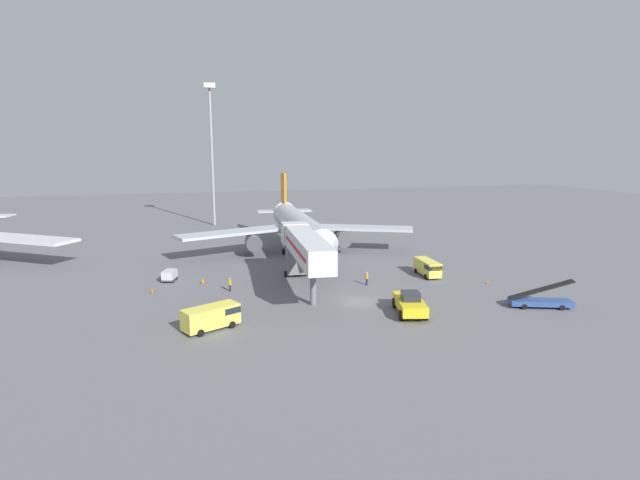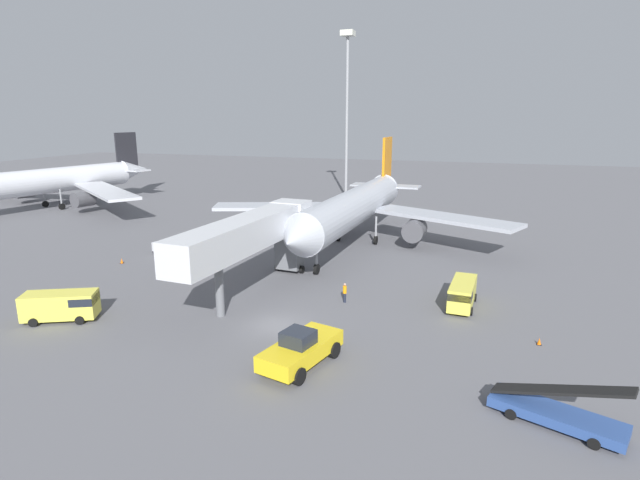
{
  "view_description": "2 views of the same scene",
  "coord_description": "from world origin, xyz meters",
  "px_view_note": "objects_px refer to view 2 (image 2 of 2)",
  "views": [
    {
      "loc": [
        -18.59,
        -51.63,
        17.42
      ],
      "look_at": [
        0.42,
        17.44,
        4.09
      ],
      "focal_mm": 27.92,
      "sensor_mm": 36.0,
      "label": 1
    },
    {
      "loc": [
        14.61,
        -33.08,
        15.78
      ],
      "look_at": [
        -2.12,
        16.97,
        2.67
      ],
      "focal_mm": 28.13,
      "sensor_mm": 36.0,
      "label": 2
    }
  ],
  "objects_px": {
    "pushback_tug": "(301,349)",
    "apron_light_mast": "(347,88)",
    "jet_bridge": "(255,234)",
    "safety_cone_bravo": "(539,341)",
    "service_van_far_left": "(462,293)",
    "ground_crew_worker_midground": "(184,268)",
    "airplane_background": "(48,182)",
    "safety_cone_alpha": "(122,261)",
    "belt_loader_truck": "(557,412)",
    "safety_cone_charlie": "(184,258)",
    "baggage_cart_outer_right": "(164,247)",
    "airplane_at_gate": "(356,207)",
    "ground_crew_worker_foreground": "(345,292)",
    "service_van_mid_center": "(62,305)"
  },
  "relations": [
    {
      "from": "pushback_tug",
      "to": "apron_light_mast",
      "type": "bearing_deg",
      "value": 103.24
    },
    {
      "from": "jet_bridge",
      "to": "safety_cone_bravo",
      "type": "relative_size",
      "value": 40.58
    },
    {
      "from": "safety_cone_bravo",
      "to": "jet_bridge",
      "type": "bearing_deg",
      "value": 171.72
    },
    {
      "from": "service_van_far_left",
      "to": "ground_crew_worker_midground",
      "type": "height_order",
      "value": "service_van_far_left"
    },
    {
      "from": "airplane_background",
      "to": "safety_cone_alpha",
      "type": "bearing_deg",
      "value": -34.54
    },
    {
      "from": "safety_cone_alpha",
      "to": "jet_bridge",
      "type": "bearing_deg",
      "value": -11.94
    },
    {
      "from": "belt_loader_truck",
      "to": "safety_cone_charlie",
      "type": "xyz_separation_m",
      "value": [
        -35.69,
        20.02,
        -0.4
      ]
    },
    {
      "from": "jet_bridge",
      "to": "baggage_cart_outer_right",
      "type": "relative_size",
      "value": 7.65
    },
    {
      "from": "ground_crew_worker_midground",
      "to": "safety_cone_alpha",
      "type": "relative_size",
      "value": 3.04
    },
    {
      "from": "airplane_at_gate",
      "to": "service_van_far_left",
      "type": "distance_m",
      "value": 23.29
    },
    {
      "from": "jet_bridge",
      "to": "airplane_background",
      "type": "height_order",
      "value": "airplane_background"
    },
    {
      "from": "service_van_far_left",
      "to": "ground_crew_worker_foreground",
      "type": "xyz_separation_m",
      "value": [
        -9.71,
        -2.04,
        -0.33
      ]
    },
    {
      "from": "baggage_cart_outer_right",
      "to": "airplane_background",
      "type": "height_order",
      "value": "airplane_background"
    },
    {
      "from": "pushback_tug",
      "to": "airplane_background",
      "type": "height_order",
      "value": "airplane_background"
    },
    {
      "from": "jet_bridge",
      "to": "airplane_at_gate",
      "type": "bearing_deg",
      "value": 78.89
    },
    {
      "from": "airplane_at_gate",
      "to": "safety_cone_charlie",
      "type": "relative_size",
      "value": 54.56
    },
    {
      "from": "safety_cone_bravo",
      "to": "airplane_background",
      "type": "xyz_separation_m",
      "value": [
        -76.25,
        30.98,
        4.5
      ]
    },
    {
      "from": "ground_crew_worker_midground",
      "to": "airplane_background",
      "type": "relative_size",
      "value": 0.04
    },
    {
      "from": "safety_cone_charlie",
      "to": "safety_cone_bravo",
      "type": "bearing_deg",
      "value": -15.66
    },
    {
      "from": "safety_cone_charlie",
      "to": "airplane_at_gate",
      "type": "bearing_deg",
      "value": 40.99
    },
    {
      "from": "jet_bridge",
      "to": "pushback_tug",
      "type": "distance_m",
      "value": 15.2
    },
    {
      "from": "safety_cone_bravo",
      "to": "ground_crew_worker_foreground",
      "type": "bearing_deg",
      "value": 166.62
    },
    {
      "from": "belt_loader_truck",
      "to": "service_van_mid_center",
      "type": "distance_m",
      "value": 35.54
    },
    {
      "from": "safety_cone_charlie",
      "to": "apron_light_mast",
      "type": "relative_size",
      "value": 0.02
    },
    {
      "from": "ground_crew_worker_foreground",
      "to": "airplane_background",
      "type": "xyz_separation_m",
      "value": [
        -60.9,
        27.32,
        3.83
      ]
    },
    {
      "from": "airplane_at_gate",
      "to": "ground_crew_worker_foreground",
      "type": "xyz_separation_m",
      "value": [
        4.3,
        -20.31,
        -3.84
      ]
    },
    {
      "from": "airplane_at_gate",
      "to": "ground_crew_worker_midground",
      "type": "relative_size",
      "value": 24.13
    },
    {
      "from": "pushback_tug",
      "to": "safety_cone_charlie",
      "type": "xyz_separation_m",
      "value": [
        -20.75,
        18.22,
        -0.79
      ]
    },
    {
      "from": "baggage_cart_outer_right",
      "to": "apron_light_mast",
      "type": "xyz_separation_m",
      "value": [
        8.85,
        47.8,
        20.17
      ]
    },
    {
      "from": "baggage_cart_outer_right",
      "to": "ground_crew_worker_midground",
      "type": "bearing_deg",
      "value": -43.49
    },
    {
      "from": "safety_cone_bravo",
      "to": "safety_cone_charlie",
      "type": "xyz_separation_m",
      "value": [
        -35.71,
        10.01,
        0.12
      ]
    },
    {
      "from": "ground_crew_worker_foreground",
      "to": "belt_loader_truck",
      "type": "bearing_deg",
      "value": -41.69
    },
    {
      "from": "service_van_far_left",
      "to": "service_van_mid_center",
      "type": "bearing_deg",
      "value": -156.62
    },
    {
      "from": "airplane_at_gate",
      "to": "baggage_cart_outer_right",
      "type": "distance_m",
      "value": 23.68
    },
    {
      "from": "pushback_tug",
      "to": "safety_cone_bravo",
      "type": "relative_size",
      "value": 13.49
    },
    {
      "from": "airplane_at_gate",
      "to": "apron_light_mast",
      "type": "relative_size",
      "value": 1.32
    },
    {
      "from": "safety_cone_bravo",
      "to": "safety_cone_charlie",
      "type": "height_order",
      "value": "safety_cone_charlie"
    },
    {
      "from": "safety_cone_bravo",
      "to": "apron_light_mast",
      "type": "bearing_deg",
      "value": 117.3
    },
    {
      "from": "belt_loader_truck",
      "to": "service_van_mid_center",
      "type": "relative_size",
      "value": 1.18
    },
    {
      "from": "service_van_far_left",
      "to": "airplane_background",
      "type": "relative_size",
      "value": 0.12
    },
    {
      "from": "jet_bridge",
      "to": "ground_crew_worker_midground",
      "type": "xyz_separation_m",
      "value": [
        -8.91,
        1.96,
        -4.65
      ]
    },
    {
      "from": "service_van_far_left",
      "to": "safety_cone_alpha",
      "type": "relative_size",
      "value": 9.99
    },
    {
      "from": "jet_bridge",
      "to": "ground_crew_worker_midground",
      "type": "bearing_deg",
      "value": 167.62
    },
    {
      "from": "jet_bridge",
      "to": "baggage_cart_outer_right",
      "type": "bearing_deg",
      "value": 151.29
    },
    {
      "from": "pushback_tug",
      "to": "apron_light_mast",
      "type": "xyz_separation_m",
      "value": [
        -16.08,
        68.33,
        19.82
      ]
    },
    {
      "from": "safety_cone_bravo",
      "to": "airplane_background",
      "type": "bearing_deg",
      "value": 157.89
    },
    {
      "from": "belt_loader_truck",
      "to": "safety_cone_charlie",
      "type": "distance_m",
      "value": 40.92
    },
    {
      "from": "pushback_tug",
      "to": "safety_cone_alpha",
      "type": "distance_m",
      "value": 31.03
    },
    {
      "from": "service_van_far_left",
      "to": "baggage_cart_outer_right",
      "type": "relative_size",
      "value": 2.08
    },
    {
      "from": "belt_loader_truck",
      "to": "apron_light_mast",
      "type": "bearing_deg",
      "value": 113.86
    }
  ]
}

